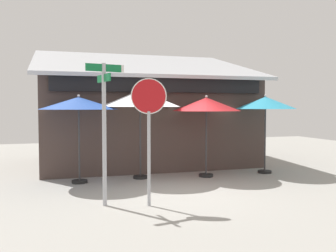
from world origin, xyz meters
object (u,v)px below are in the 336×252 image
at_px(patio_umbrella_teal_far_right, 266,104).
at_px(patio_umbrella_crimson_right, 206,105).
at_px(stop_sign, 149,117).
at_px(patio_umbrella_ivory_center, 140,99).
at_px(street_sign_post, 104,120).
at_px(patio_umbrella_royal_blue_left, 79,104).

bearing_deg(patio_umbrella_teal_far_right, patio_umbrella_crimson_right, -179.40).
bearing_deg(patio_umbrella_crimson_right, stop_sign, -132.32).
bearing_deg(patio_umbrella_ivory_center, street_sign_post, -117.21).
distance_m(patio_umbrella_ivory_center, patio_umbrella_teal_far_right, 4.08).
xyz_separation_m(stop_sign, patio_umbrella_royal_blue_left, (-1.29, 2.92, 0.30)).
relative_size(stop_sign, patio_umbrella_crimson_right, 1.10).
bearing_deg(street_sign_post, patio_umbrella_crimson_right, 35.57).
height_order(stop_sign, patio_umbrella_teal_far_right, stop_sign).
height_order(patio_umbrella_royal_blue_left, patio_umbrella_teal_far_right, patio_umbrella_teal_far_right).
bearing_deg(patio_umbrella_royal_blue_left, stop_sign, -66.22).
height_order(patio_umbrella_crimson_right, patio_umbrella_teal_far_right, patio_umbrella_teal_far_right).
bearing_deg(stop_sign, patio_umbrella_teal_far_right, 31.21).
relative_size(street_sign_post, stop_sign, 1.12).
xyz_separation_m(patio_umbrella_crimson_right, patio_umbrella_teal_far_right, (2.07, 0.02, 0.04)).
bearing_deg(patio_umbrella_ivory_center, patio_umbrella_crimson_right, -9.23).
bearing_deg(stop_sign, patio_umbrella_ivory_center, 80.58).
relative_size(patio_umbrella_ivory_center, patio_umbrella_teal_far_right, 1.07).
xyz_separation_m(street_sign_post, patio_umbrella_teal_far_right, (5.49, 2.47, 0.39)).
xyz_separation_m(patio_umbrella_ivory_center, patio_umbrella_teal_far_right, (4.07, -0.30, -0.13)).
bearing_deg(patio_umbrella_royal_blue_left, patio_umbrella_teal_far_right, -1.47).
bearing_deg(patio_umbrella_teal_far_right, patio_umbrella_ivory_center, 175.75).
xyz_separation_m(street_sign_post, patio_umbrella_crimson_right, (3.42, 2.45, 0.34)).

